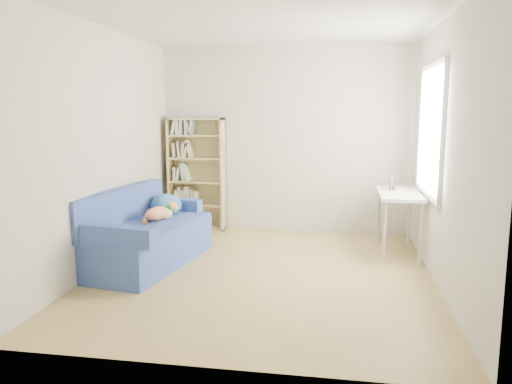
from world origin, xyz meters
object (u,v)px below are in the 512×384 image
sofa (146,235)px  desk (399,199)px  pen_cup (392,184)px  bookshelf (197,178)px

sofa → desk: (2.85, 0.92, 0.34)m
sofa → desk: 3.01m
sofa → pen_cup: size_ratio=10.68×
sofa → bookshelf: bookshelf is taller
bookshelf → pen_cup: 2.74m
pen_cup → desk: bearing=-67.6°
bookshelf → desk: bearing=-16.0°
sofa → desk: bearing=26.5°
pen_cup → sofa: bearing=-158.7°
sofa → desk: sofa is taller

